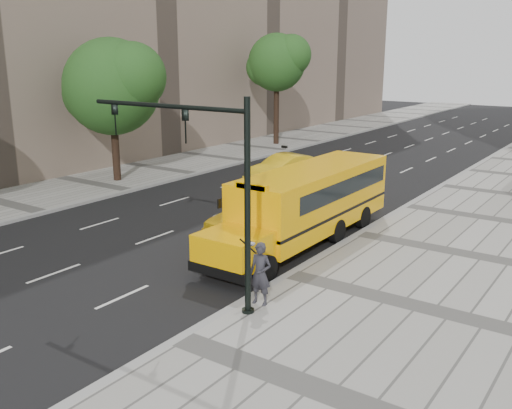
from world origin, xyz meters
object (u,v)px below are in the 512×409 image
Objects in this scene: tree_b at (113,86)px; school_bus at (310,199)px; taxi_near at (250,213)px; tree_c at (278,62)px; pedestrian at (260,274)px; taxi_far at (284,169)px; traffic_signal at (208,175)px.

school_bus is at bearing -11.48° from tree_b.
tree_b is 1.75× the size of taxi_near.
tree_b reaches higher than school_bus.
tree_c is 4.76× the size of pedestrian.
school_bus reaches higher than pedestrian.
tree_c is at bearing 119.91° from taxi_near.
traffic_signal is (7.43, -16.04, 3.26)m from taxi_far.
pedestrian is at bearing 26.57° from traffic_signal.
school_bus is 2.28× the size of taxi_far.
tree_c reaches higher than traffic_signal.
tree_b is 4.38× the size of pedestrian.
taxi_near is 7.85m from pedestrian.
pedestrian is at bearing -29.56° from tree_b.
tree_b is 0.92× the size of tree_c.
school_bus is (14.89, -3.02, -3.95)m from tree_b.
taxi_far is (8.16, 5.73, -4.88)m from tree_b.
taxi_near is 2.49× the size of pedestrian.
taxi_near is at bearing -15.74° from tree_b.
school_bus is 5.98× the size of pedestrian.
traffic_signal is (15.60, -27.91, -2.78)m from tree_c.
tree_b is 18.76m from traffic_signal.
tree_c is 1.44× the size of traffic_signal.
taxi_near is 0.75× the size of traffic_signal.
taxi_far is 2.63× the size of pedestrian.
pedestrian is at bearing -72.59° from school_bus.
taxi_near is at bearing 116.52° from traffic_signal.
pedestrian is at bearing -46.03° from taxi_far.
traffic_signal is (-1.38, -0.69, 2.98)m from pedestrian.
tree_b is at bearing 164.11° from taxi_near.
school_bus reaches higher than taxi_near.
taxi_near is 0.95× the size of taxi_far.
taxi_near is 8.36m from traffic_signal.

